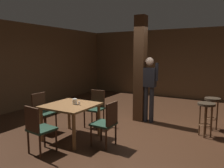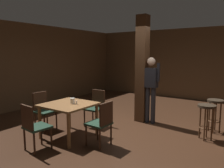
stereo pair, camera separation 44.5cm
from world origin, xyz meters
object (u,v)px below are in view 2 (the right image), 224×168
dining_table (69,109)px  chair_west (43,109)px  bar_stool_mid (215,108)px  napkin_cup (72,101)px  standing_person (151,85)px  chair_east (102,121)px  salt_shaker (76,103)px  chair_south (34,125)px  bar_stool_near (207,113)px  chair_north (96,106)px

dining_table → chair_west: 0.87m
bar_stool_mid → chair_west: bearing=-148.3°
napkin_cup → standing_person: (0.98, 1.86, 0.20)m
dining_table → chair_west: bearing=179.9°
chair_east → salt_shaker: size_ratio=11.29×
standing_person → chair_east: bearing=-94.7°
chair_east → chair_south: 1.27m
napkin_cup → bar_stool_near: size_ratio=0.16×
chair_south → bar_stool_near: bearing=44.1°
chair_east → bar_stool_mid: chair_east is taller
salt_shaker → chair_south: bearing=-102.4°
dining_table → chair_east: (0.89, 0.00, -0.12)m
standing_person → bar_stool_mid: (1.52, 0.22, -0.42)m
napkin_cup → standing_person: bearing=62.2°
chair_south → bar_stool_mid: chair_south is taller
bar_stool_mid → chair_north: bearing=-155.2°
salt_shaker → bar_stool_mid: size_ratio=0.10×
chair_east → chair_north: bearing=133.5°
chair_north → standing_person: size_ratio=0.52×
chair_east → dining_table: bearing=-179.9°
chair_east → napkin_cup: (-0.82, 0.05, 0.30)m
chair_east → standing_person: (0.16, 1.90, 0.50)m
chair_north → chair_west: 1.27m
chair_west → napkin_cup: (0.93, 0.05, 0.30)m
standing_person → bar_stool_near: (1.45, -0.37, -0.43)m
salt_shaker → bar_stool_near: size_ratio=0.10×
chair_north → chair_south: (-0.01, -1.82, 0.00)m
napkin_cup → standing_person: 2.11m
chair_west → bar_stool_mid: (3.43, 2.12, 0.07)m
chair_north → standing_person: bearing=42.8°
chair_east → chair_west: same height
chair_east → chair_west: (-1.75, 0.00, 0.00)m
standing_person → bar_stool_near: size_ratio=2.29×
chair_east → standing_person: bearing=85.3°
dining_table → chair_east: bearing=0.1°
chair_east → bar_stool_near: (1.61, 1.54, 0.06)m
napkin_cup → bar_stool_near: napkin_cup is taller
chair_east → bar_stool_mid: size_ratio=1.16×
chair_west → bar_stool_mid: bearing=31.7°
chair_south → bar_stool_mid: size_ratio=1.16×
chair_east → bar_stool_near: size_ratio=1.18×
dining_table → standing_person: size_ratio=0.58×
bar_stool_near → bar_stool_mid: bearing=83.0°
dining_table → standing_person: (1.05, 1.90, 0.37)m
bar_stool_mid → standing_person: bearing=-171.9°
chair_south → bar_stool_near: size_ratio=1.18×
chair_west → napkin_cup: 0.98m
standing_person → chair_south: bearing=-110.7°
chair_west → bar_stool_near: 3.70m
standing_person → napkin_cup: bearing=-117.8°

